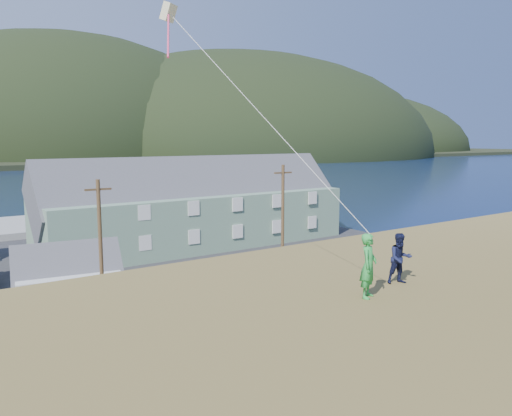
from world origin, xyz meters
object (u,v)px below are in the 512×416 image
Objects in this scene: kite_flyer_green at (368,266)px; lodge at (198,205)px; kite_flyer_navy at (400,258)px; shed_white at (68,279)px.

lodge is at bearing 39.43° from kite_flyer_green.
lodge reaches higher than kite_flyer_navy.
kite_flyer_green is (-14.77, -38.01, 3.59)m from lodge.
lodge is at bearing 46.38° from shed_white.
lodge reaches higher than shed_white.
kite_flyer_green is 1.16× the size of kite_flyer_navy.
lodge reaches higher than kite_flyer_green.
shed_white is at bearing -142.80° from lodge.
lodge is 40.94m from kite_flyer_green.
kite_flyer_green is at bearing -76.74° from shed_white.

